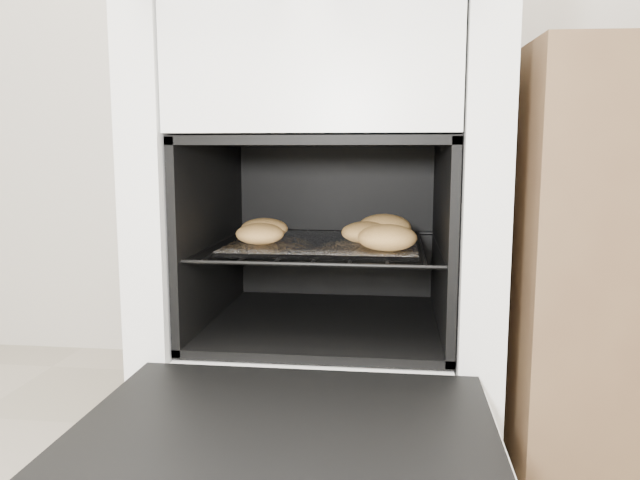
{
  "coord_description": "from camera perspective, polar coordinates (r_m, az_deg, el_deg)",
  "views": [
    {
      "loc": [
        0.31,
        -0.24,
        0.62
      ],
      "look_at": [
        0.17,
        0.97,
        0.45
      ],
      "focal_mm": 35.0,
      "sensor_mm": 36.0,
      "label": 1
    }
  ],
  "objects": [
    {
      "name": "baked_rolls",
      "position": [
        1.26,
        2.04,
        0.77
      ],
      "size": [
        0.41,
        0.29,
        0.06
      ],
      "color": "tan",
      "rests_on": "foil_sheet"
    },
    {
      "name": "stove",
      "position": [
        1.38,
        0.82,
        3.25
      ],
      "size": [
        0.67,
        0.74,
        1.02
      ],
      "color": "white",
      "rests_on": "ground"
    },
    {
      "name": "oven_rack",
      "position": [
        1.31,
        0.47,
        -0.49
      ],
      "size": [
        0.49,
        0.47,
        0.01
      ],
      "color": "black",
      "rests_on": "stove"
    },
    {
      "name": "oven_door",
      "position": [
        0.91,
        -3.23,
        -17.8
      ],
      "size": [
        0.6,
        0.47,
        0.04
      ],
      "color": "black",
      "rests_on": "stove"
    },
    {
      "name": "foil_sheet",
      "position": [
        1.29,
        0.36,
        -0.35
      ],
      "size": [
        0.38,
        0.33,
        0.01
      ],
      "primitive_type": "cube",
      "color": "white",
      "rests_on": "oven_rack"
    }
  ]
}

